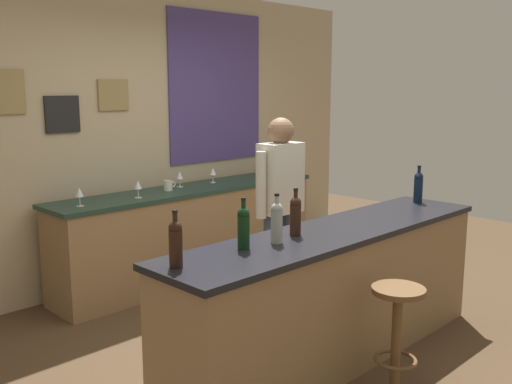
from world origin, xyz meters
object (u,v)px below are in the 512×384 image
object	(u,v)px
wine_bottle_c	(277,221)
wine_glass_a	(79,193)
bar_stool	(397,322)
wine_bottle_a	(176,242)
bartender	(280,203)
coffee_mug	(168,185)
wine_glass_c	(180,176)
wine_bottle_e	(418,186)
wine_glass_e	(268,166)
wine_glass_b	(138,185)
wine_glass_d	(213,172)
wine_bottle_b	(244,226)
wine_bottle_d	(295,214)

from	to	relation	value
wine_bottle_c	wine_glass_a	bearing A→B (deg)	97.71
bar_stool	wine_bottle_a	bearing A→B (deg)	150.59
bartender	bar_stool	distance (m)	1.50
coffee_mug	wine_glass_c	bearing A→B (deg)	22.05
bartender	wine_bottle_e	xyz separation A→B (m)	(0.88, -0.72, 0.12)
wine_bottle_a	wine_bottle_c	world-z (taller)	same
bartender	wine_glass_e	xyz separation A→B (m)	(1.13, 1.22, 0.07)
wine_bottle_e	wine_glass_b	bearing A→B (deg)	127.92
wine_bottle_c	coffee_mug	bearing A→B (deg)	71.39
wine_bottle_e	wine_glass_e	distance (m)	1.96
wine_glass_b	bartender	bearing A→B (deg)	-63.56
wine_bottle_a	wine_glass_c	bearing A→B (deg)	52.22
wine_bottle_c	bar_stool	bearing A→B (deg)	-54.69
bar_stool	wine_bottle_a	size ratio (longest dim) A/B	2.22
wine_glass_c	wine_glass_a	bearing A→B (deg)	-171.70
wine_glass_c	wine_glass_d	world-z (taller)	same
wine_glass_b	wine_glass_e	distance (m)	1.70
bar_stool	wine_glass_c	size ratio (longest dim) A/B	4.39
wine_bottle_b	wine_glass_c	distance (m)	2.35
wine_glass_c	wine_glass_e	world-z (taller)	same
wine_bottle_c	coffee_mug	world-z (taller)	wine_bottle_c
coffee_mug	wine_glass_b	bearing A→B (deg)	-164.39
wine_bottle_b	wine_glass_c	bearing A→B (deg)	61.71
wine_bottle_a	wine_glass_e	world-z (taller)	wine_bottle_a
wine_bottle_e	wine_glass_e	size ratio (longest dim) A/B	1.97
bartender	wine_glass_c	bearing A→B (deg)	88.98
wine_bottle_d	wine_glass_b	bearing A→B (deg)	88.27
bar_stool	wine_bottle_d	bearing A→B (deg)	107.66
bartender	wine_glass_a	world-z (taller)	bartender
wine_glass_c	coffee_mug	distance (m)	0.22
bartender	wine_glass_c	distance (m)	1.35
wine_bottle_a	wine_glass_d	distance (m)	2.85
wine_bottle_a	coffee_mug	xyz separation A→B (m)	(1.41, 1.98, -0.11)
wine_bottle_a	wine_bottle_d	xyz separation A→B (m)	(0.94, -0.00, 0.00)
wine_bottle_d	wine_glass_e	size ratio (longest dim) A/B	1.97
wine_bottle_a	wine_glass_b	distance (m)	2.12
bar_stool	wine_bottle_d	size ratio (longest dim) A/B	2.22
wine_bottle_c	wine_glass_b	size ratio (longest dim) A/B	1.97
wine_glass_c	wine_glass_e	distance (m)	1.11
wine_glass_a	wine_glass_c	bearing A→B (deg)	8.30
wine_bottle_e	wine_bottle_d	bearing A→B (deg)	179.94
wine_bottle_a	wine_bottle_d	world-z (taller)	same
wine_glass_c	wine_glass_e	size ratio (longest dim) A/B	1.00
bartender	wine_glass_a	size ratio (longest dim) A/B	10.45
bartender	wine_bottle_e	size ratio (longest dim) A/B	5.29
wine_bottle_e	wine_glass_a	world-z (taller)	wine_bottle_e
bar_stool	wine_glass_d	size ratio (longest dim) A/B	4.39
wine_glass_d	coffee_mug	size ratio (longest dim) A/B	1.24
wine_bottle_a	wine_bottle_e	bearing A→B (deg)	-0.15
wine_glass_c	wine_glass_e	xyz separation A→B (m)	(1.10, -0.13, 0.00)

